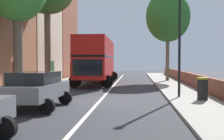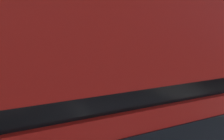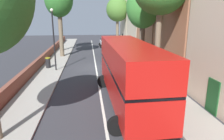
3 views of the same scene
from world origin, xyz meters
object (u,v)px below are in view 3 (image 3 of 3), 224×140
at_px(parked_car_grey_left_2, 110,48).
at_px(lamppost_right, 54,35).
at_px(parked_car_white_left_1, 106,42).
at_px(street_tree_right_3, 60,5).
at_px(parked_car_grey_left_0, 115,55).
at_px(street_tree_left_0, 117,10).
at_px(street_tree_left_2, 143,8).
at_px(double_decker_bus, 128,70).
at_px(litter_bin_right, 48,63).
at_px(street_tree_right_5, 59,1).

height_order(parked_car_grey_left_2, lamppost_right, lamppost_right).
relative_size(parked_car_white_left_1, street_tree_right_3, 0.48).
height_order(parked_car_grey_left_0, parked_car_grey_left_2, parked_car_grey_left_2).
bearing_deg(parked_car_white_left_1, parked_car_grey_left_2, 90.01).
height_order(street_tree_left_0, street_tree_right_3, street_tree_right_3).
relative_size(parked_car_grey_left_2, lamppost_right, 0.63).
distance_m(street_tree_left_2, street_tree_right_3, 16.76).
xyz_separation_m(parked_car_white_left_1, street_tree_left_2, (-2.49, 16.97, 5.58)).
xyz_separation_m(parked_car_grey_left_0, street_tree_left_0, (-2.44, -14.86, 5.93)).
xyz_separation_m(double_decker_bus, parked_car_grey_left_0, (-0.80, -12.72, -1.42)).
height_order(parked_car_grey_left_0, street_tree_left_0, street_tree_left_0).
bearing_deg(parked_car_grey_left_0, street_tree_left_2, 124.55).
height_order(street_tree_left_2, litter_bin_right, street_tree_left_2).
distance_m(double_decker_bus, street_tree_right_3, 23.98).
height_order(street_tree_left_0, street_tree_right_5, street_tree_right_5).
bearing_deg(street_tree_left_2, street_tree_right_5, -39.79).
relative_size(street_tree_left_2, street_tree_right_5, 0.87).
bearing_deg(parked_car_grey_left_2, litter_bin_right, 47.09).
height_order(parked_car_white_left_1, street_tree_left_2, street_tree_left_2).
bearing_deg(parked_car_white_left_1, litter_bin_right, 63.77).
xyz_separation_m(parked_car_white_left_1, street_tree_right_3, (7.67, 3.67, 6.50)).
distance_m(street_tree_left_0, litter_bin_right, 21.05).
bearing_deg(street_tree_right_5, lamppost_right, 91.97).
height_order(double_decker_bus, lamppost_right, lamppost_right).
distance_m(parked_car_white_left_1, street_tree_right_3, 10.70).
bearing_deg(lamppost_right, litter_bin_right, -48.31).
distance_m(double_decker_bus, parked_car_grey_left_2, 18.71).
height_order(double_decker_bus, street_tree_left_2, street_tree_left_2).
bearing_deg(street_tree_right_5, parked_car_grey_left_2, -167.52).
distance_m(parked_car_grey_left_0, litter_bin_right, 8.19).
xyz_separation_m(parked_car_grey_left_2, street_tree_left_2, (-2.49, 9.53, 5.58)).
distance_m(double_decker_bus, street_tree_left_2, 10.54).
xyz_separation_m(street_tree_right_3, street_tree_right_5, (-0.60, 5.33, 0.28)).
bearing_deg(parked_car_white_left_1, parked_car_grey_left_0, 90.02).
relative_size(parked_car_grey_left_0, street_tree_right_3, 0.42).
xyz_separation_m(parked_car_white_left_1, parked_car_grey_left_2, (-0.00, 7.44, 0.00)).
distance_m(parked_car_white_left_1, litter_bin_right, 17.64).
bearing_deg(parked_car_grey_left_2, street_tree_left_2, 104.65).
height_order(parked_car_white_left_1, lamppost_right, lamppost_right).
xyz_separation_m(double_decker_bus, litter_bin_right, (7.00, -10.25, -1.65)).
relative_size(street_tree_right_3, lamppost_right, 1.50).
bearing_deg(street_tree_left_0, parked_car_grey_left_0, 80.69).
bearing_deg(street_tree_right_3, street_tree_left_2, 127.38).
bearing_deg(street_tree_left_0, parked_car_grey_left_2, 74.74).
bearing_deg(parked_car_grey_left_2, street_tree_left_0, -105.26).
xyz_separation_m(double_decker_bus, street_tree_left_0, (-3.24, -27.58, 4.51)).
height_order(street_tree_left_2, lamppost_right, street_tree_left_2).
xyz_separation_m(double_decker_bus, street_tree_right_5, (6.27, -17.07, 5.37)).
bearing_deg(parked_car_white_left_1, double_decker_bus, 88.25).
bearing_deg(parked_car_grey_left_2, parked_car_grey_left_0, 90.02).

